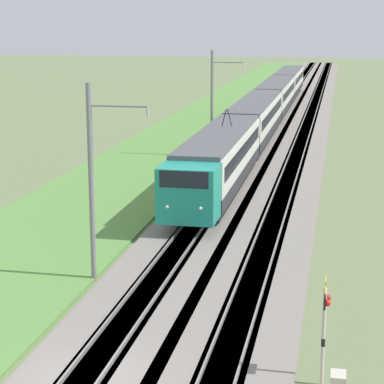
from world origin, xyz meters
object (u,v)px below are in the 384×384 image
catenary_mast_mid (213,103)px  passenger_train (267,105)px  crossing_signal_far (325,320)px  catenary_mast_near (93,181)px

catenary_mast_mid → passenger_train: bearing=-9.0°
passenger_train → crossing_signal_far: (-53.17, -6.91, -0.29)m
passenger_train → catenary_mast_near: size_ratio=9.74×
crossing_signal_far → catenary_mast_mid: (36.48, 9.54, 2.24)m
passenger_train → catenary_mast_mid: bearing=-9.0°
catenary_mast_near → catenary_mast_mid: (29.02, 0.00, 0.07)m
crossing_signal_far → catenary_mast_mid: bearing=104.7°
catenary_mast_near → catenary_mast_mid: bearing=0.0°
crossing_signal_far → passenger_train: bearing=97.4°
passenger_train → catenary_mast_mid: 17.00m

